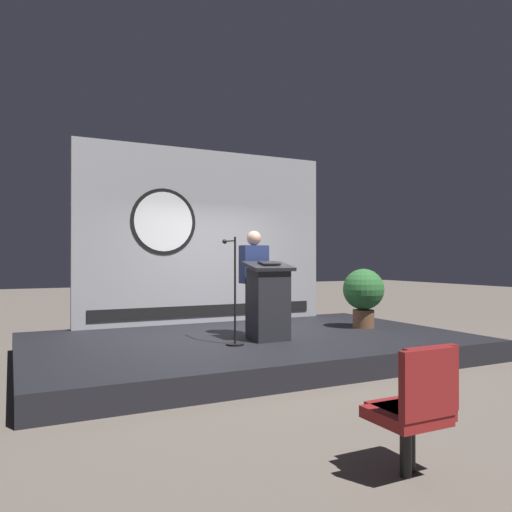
{
  "coord_description": "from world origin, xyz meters",
  "views": [
    {
      "loc": [
        -3.24,
        -6.7,
        1.47
      ],
      "look_at": [
        0.08,
        -0.03,
        1.51
      ],
      "focal_mm": 34.84,
      "sensor_mm": 36.0,
      "label": 1
    }
  ],
  "objects": [
    {
      "name": "podium",
      "position": [
        0.08,
        -0.43,
        0.86
      ],
      "size": [
        0.64,
        0.5,
        1.14
      ],
      "color": "#26262B",
      "rests_on": "stage_platform"
    },
    {
      "name": "banner_display",
      "position": [
        -0.02,
        1.85,
        1.87
      ],
      "size": [
        4.7,
        0.12,
        3.16
      ],
      "color": "#9E9EA3",
      "rests_on": "stage_platform"
    },
    {
      "name": "potted_plant",
      "position": [
        2.13,
        0.01,
        0.9
      ],
      "size": [
        0.69,
        0.69,
        1.0
      ],
      "color": "brown",
      "rests_on": "stage_platform"
    },
    {
      "name": "audience_chair_right",
      "position": [
        -0.76,
        -4.17,
        0.49
      ],
      "size": [
        0.44,
        0.45,
        0.89
      ],
      "color": "black",
      "rests_on": "ground"
    },
    {
      "name": "stage_platform",
      "position": [
        0.0,
        0.0,
        0.15
      ],
      "size": [
        6.4,
        4.0,
        0.3
      ],
      "primitive_type": "cube",
      "color": "black",
      "rests_on": "ground"
    },
    {
      "name": "speaker_person",
      "position": [
        0.08,
        0.05,
        1.11
      ],
      "size": [
        0.4,
        0.26,
        1.59
      ],
      "color": "black",
      "rests_on": "stage_platform"
    },
    {
      "name": "ground_plane",
      "position": [
        0.0,
        0.0,
        0.0
      ],
      "size": [
        40.0,
        40.0,
        0.0
      ],
      "primitive_type": "plane",
      "color": "#6B6056"
    },
    {
      "name": "audience_chair_left",
      "position": [
        -0.85,
        -4.24,
        0.49
      ],
      "size": [
        0.44,
        0.45,
        0.89
      ],
      "color": "black",
      "rests_on": "ground"
    },
    {
      "name": "microphone_stand",
      "position": [
        -0.51,
        -0.53,
        0.81
      ],
      "size": [
        0.24,
        0.52,
        1.46
      ],
      "color": "black",
      "rests_on": "stage_platform"
    }
  ]
}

